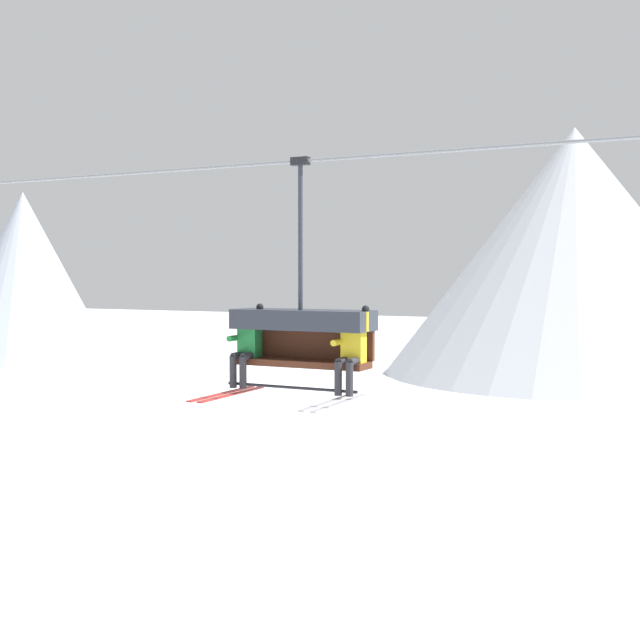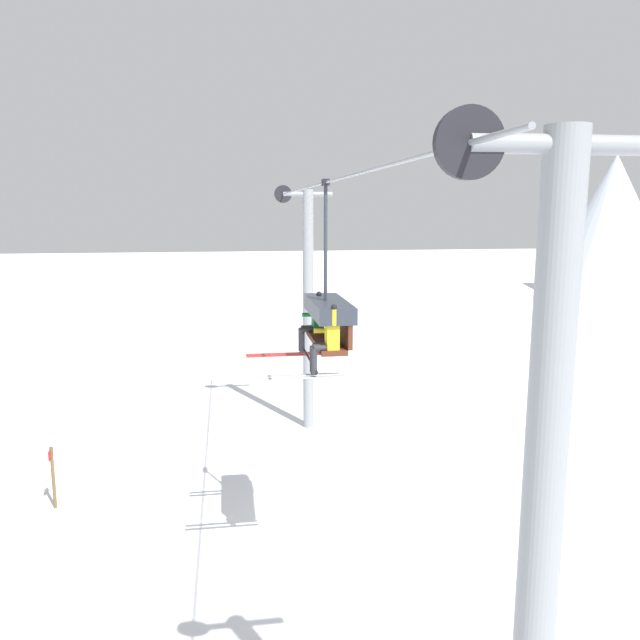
# 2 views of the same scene
# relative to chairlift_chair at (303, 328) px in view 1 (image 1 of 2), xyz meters

# --- Properties ---
(ground_plane) EXTENTS (200.00, 200.00, 0.00)m
(ground_plane) POSITION_rel_chairlift_chair_xyz_m (-1.36, 0.73, -5.36)
(ground_plane) COLOR white
(mountain_peak_west) EXTENTS (12.18, 12.18, 12.15)m
(mountain_peak_west) POSITION_rel_chairlift_chair_xyz_m (-39.68, 31.98, 0.71)
(mountain_peak_west) COLOR silver
(mountain_peak_west) RESTS_ON ground_plane
(mountain_peak_central) EXTENTS (22.97, 22.97, 15.13)m
(mountain_peak_central) POSITION_rel_chairlift_chair_xyz_m (-2.47, 40.38, 2.20)
(mountain_peak_central) COLOR white
(mountain_peak_central) RESTS_ON ground_plane
(lift_cable) EXTENTS (17.60, 0.05, 0.05)m
(lift_cable) POSITION_rel_chairlift_chair_xyz_m (-0.85, -0.07, 2.48)
(lift_cable) COLOR gray
(chairlift_chair) EXTENTS (2.19, 0.74, 3.42)m
(chairlift_chair) POSITION_rel_chairlift_chair_xyz_m (0.00, 0.00, 0.00)
(chairlift_chair) COLOR #512819
(skier_green) EXTENTS (0.48, 1.70, 1.34)m
(skier_green) POSITION_rel_chairlift_chair_xyz_m (-0.88, -0.21, -0.30)
(skier_green) COLOR #23843D
(skier_yellow) EXTENTS (0.48, 1.70, 1.34)m
(skier_yellow) POSITION_rel_chairlift_chair_xyz_m (0.89, -0.21, -0.30)
(skier_yellow) COLOR yellow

